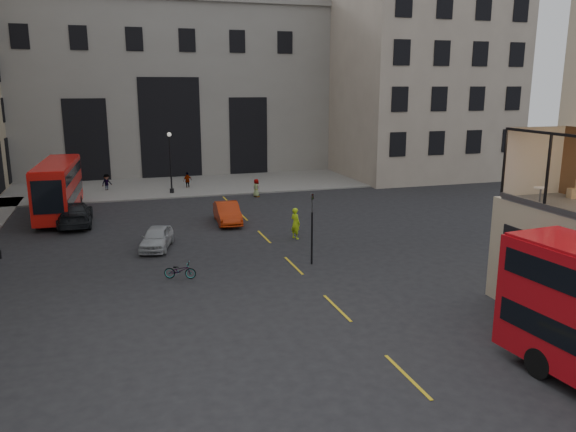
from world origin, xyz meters
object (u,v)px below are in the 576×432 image
object	(u,v)px
street_lamp_b	(171,167)
bus_far	(58,186)
car_c	(75,214)
bicycle	(180,270)
pedestrian_b	(107,183)
pedestrian_d	(256,188)
car_a	(157,238)
car_b	(227,213)
pedestrian_c	(188,181)
traffic_light_near	(312,219)
traffic_light_far	(51,183)
cafe_table_far	(540,193)
cyclist	(295,223)
cafe_chair_d	(574,193)
pedestrian_a	(61,193)

from	to	relation	value
street_lamp_b	bus_far	world-z (taller)	street_lamp_b
bus_far	car_c	xyz separation A→B (m)	(1.17, -3.16, -1.43)
bicycle	pedestrian_b	distance (m)	25.45
car_c	pedestrian_d	xyz separation A→B (m)	(14.07, 5.97, -0.01)
car_a	street_lamp_b	bearing A→B (deg)	97.13
pedestrian_d	car_b	bearing A→B (deg)	128.19
car_b	pedestrian_d	xyz separation A→B (m)	(4.15, 8.40, 0.05)
car_a	pedestrian_c	distance (m)	19.29
street_lamp_b	car_a	size ratio (longest dim) A/B	1.42
traffic_light_near	pedestrian_d	xyz separation A→B (m)	(1.71, 18.69, -1.66)
traffic_light_far	car_c	xyz separation A→B (m)	(1.64, -3.27, -1.65)
pedestrian_d	cafe_table_far	size ratio (longest dim) A/B	2.30
traffic_light_far	pedestrian_d	distance (m)	16.02
traffic_light_near	car_b	xyz separation A→B (m)	(-2.45, 10.29, -1.72)
traffic_light_far	cyclist	xyz separation A→B (m)	(14.75, -10.93, -1.46)
pedestrian_b	cafe_chair_d	size ratio (longest dim) A/B	2.03
traffic_light_near	car_b	bearing A→B (deg)	103.37
car_c	traffic_light_far	bearing A→B (deg)	-63.89
traffic_light_near	pedestrian_b	xyz separation A→B (m)	(-10.36, 24.98, -1.64)
cyclist	car_b	bearing A→B (deg)	6.75
car_c	cafe_chair_d	world-z (taller)	cafe_chair_d
pedestrian_b	pedestrian_c	distance (m)	7.05
bus_far	cyclist	world-z (taller)	bus_far
pedestrian_a	traffic_light_near	bearing A→B (deg)	-60.03
car_b	cyclist	bearing A→B (deg)	-55.46
car_a	pedestrian_a	distance (m)	16.78
cyclist	pedestrian_b	world-z (taller)	cyclist
traffic_light_near	cafe_table_far	bearing A→B (deg)	-53.38
car_b	pedestrian_a	world-z (taller)	pedestrian_a
car_b	cafe_chair_d	distance (m)	21.95
cyclist	cafe_chair_d	bearing A→B (deg)	-174.06
bicycle	cafe_chair_d	xyz separation A→B (m)	(15.50, -7.99, 4.42)
traffic_light_far	cafe_table_far	world-z (taller)	cafe_table_far
pedestrian_a	cafe_table_far	size ratio (longest dim) A/B	2.49
pedestrian_d	bus_far	bearing A→B (deg)	74.93
bicycle	cafe_table_far	world-z (taller)	cafe_table_far
bicycle	traffic_light_near	bearing A→B (deg)	-67.93
bicycle	cyclist	distance (m)	9.31
traffic_light_near	car_c	bearing A→B (deg)	134.16
car_a	cafe_chair_d	bearing A→B (deg)	-24.20
car_c	pedestrian_c	world-z (taller)	car_c
pedestrian_a	cafe_chair_d	bearing A→B (deg)	-55.90
pedestrian_d	traffic_light_near	bearing A→B (deg)	149.27
street_lamp_b	traffic_light_far	bearing A→B (deg)	-146.31
bus_far	cafe_chair_d	bearing A→B (deg)	-47.43
pedestrian_b	cafe_chair_d	bearing A→B (deg)	-96.45
traffic_light_far	bus_far	xyz separation A→B (m)	(0.47, -0.12, -0.22)
car_b	car_c	world-z (taller)	car_c
pedestrian_a	pedestrian_b	size ratio (longest dim) A/B	1.06
traffic_light_far	car_a	world-z (taller)	traffic_light_far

